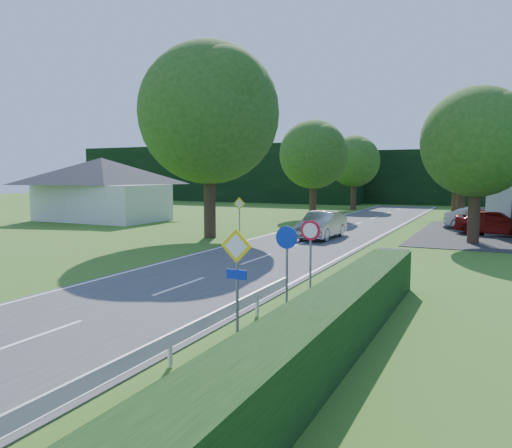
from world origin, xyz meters
The scene contains 23 objects.
road centered at (0.00, 20.00, 0.02)m, with size 7.00×80.00×0.04m, color #3C3C3E.
line_edge_left centered at (-3.25, 20.00, 0.04)m, with size 0.12×80.00×0.01m, color white.
line_edge_right centered at (3.25, 20.00, 0.04)m, with size 0.12×80.00×0.01m, color white.
line_centre centered at (0.00, 20.00, 0.04)m, with size 0.12×80.00×0.01m, color white, non-canonical shape.
tree_main centered at (-6.00, 24.00, 5.82)m, with size 9.40×9.40×11.64m, color #1F4A16, non-canonical shape.
tree_left_far centered at (-5.00, 40.00, 4.29)m, with size 7.00×7.00×8.58m, color #1F4A16, non-canonical shape.
tree_right_far centered at (7.00, 42.00, 4.54)m, with size 7.40×7.40×9.09m, color #1F4A16, non-canonical shape.
tree_left_back centered at (-4.50, 52.00, 4.04)m, with size 6.60×6.60×8.07m, color #1F4A16, non-canonical shape.
tree_right_back centered at (6.00, 50.00, 3.78)m, with size 6.20×6.20×7.56m, color #1F4A16, non-canonical shape.
tree_right_mid centered at (8.50, 28.00, 4.29)m, with size 7.00×7.00×8.58m, color #1F4A16, non-canonical shape.
treeline_left centered at (-28.00, 62.00, 4.00)m, with size 44.00×6.00×8.00m, color black.
treeline_right centered at (8.00, 66.00, 3.50)m, with size 30.00×5.00×7.00m, color black.
bungalow_left centered at (-20.00, 30.00, 2.71)m, with size 11.00×6.50×5.20m.
streetlight centered at (8.06, 30.00, 4.46)m, with size 2.03×0.18×8.00m.
sign_priority_right centered at (4.30, 7.98, 1.80)m, with size 0.78×0.09×2.59m.
sign_roundabout centered at (4.30, 10.98, 1.67)m, with size 0.64×0.08×2.37m.
sign_speed_limit centered at (4.30, 12.97, 1.77)m, with size 0.64×0.11×2.37m.
sign_priority_left centered at (-4.50, 24.98, 1.72)m, with size 0.78×0.09×2.44m.
moving_car centered at (0.30, 26.35, 0.84)m, with size 1.68×4.83×1.59m, color #ADADB2.
motorcycle centered at (-1.20, 36.28, 0.52)m, with size 0.63×1.82×0.95m, color black.
parked_car_red centered at (9.65, 32.40, 0.86)m, with size 1.93×4.79×1.63m, color maroon.
parked_car_silver_a centered at (8.64, 35.92, 0.80)m, with size 1.60×4.59×1.51m, color #9FA0A4.
parasol centered at (9.06, 33.79, 0.89)m, with size 1.84×1.88×1.69m, color red.
Camera 1 is at (9.51, -1.86, 3.79)m, focal length 35.00 mm.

